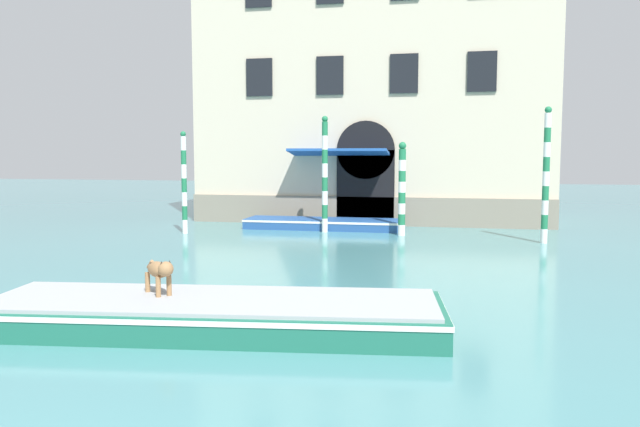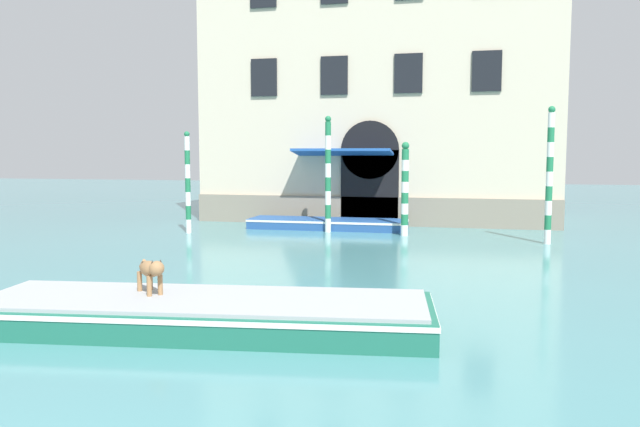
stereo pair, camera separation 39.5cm
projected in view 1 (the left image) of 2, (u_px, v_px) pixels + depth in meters
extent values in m
cube|color=beige|center=(376.00, 73.00, 27.69)|extent=(14.84, 6.00, 12.95)
cube|color=gray|center=(366.00, 211.00, 25.29)|extent=(14.84, 0.16, 1.16)
cube|color=black|center=(365.00, 188.00, 25.19)|extent=(2.34, 0.14, 3.05)
cylinder|color=black|center=(366.00, 150.00, 25.04)|extent=(2.34, 0.14, 2.34)
cube|color=black|center=(259.00, 77.00, 25.69)|extent=(1.10, 0.10, 1.53)
cube|color=black|center=(330.00, 76.00, 25.08)|extent=(1.10, 0.10, 1.53)
cube|color=black|center=(404.00, 74.00, 24.47)|extent=(1.10, 0.10, 1.53)
cube|color=black|center=(482.00, 72.00, 23.86)|extent=(1.10, 0.10, 1.53)
cube|color=#1E4C99|center=(339.00, 152.00, 24.63)|extent=(3.93, 1.40, 0.29)
cube|color=#1E6651|center=(213.00, 315.00, 10.32)|extent=(7.80, 3.14, 0.46)
cube|color=white|center=(213.00, 305.00, 10.30)|extent=(7.83, 3.17, 0.08)
cube|color=#9EA3A8|center=(213.00, 300.00, 10.29)|extent=(7.55, 2.94, 0.06)
cylinder|color=#997047|center=(169.00, 286.00, 10.47)|extent=(0.08, 0.08, 0.34)
cylinder|color=#997047|center=(158.00, 287.00, 10.36)|extent=(0.08, 0.08, 0.34)
cylinder|color=#997047|center=(158.00, 281.00, 10.86)|extent=(0.08, 0.08, 0.34)
cylinder|color=#997047|center=(148.00, 282.00, 10.75)|extent=(0.08, 0.08, 0.34)
ellipsoid|color=#997047|center=(158.00, 270.00, 10.58)|extent=(0.65, 0.63, 0.27)
ellipsoid|color=#382D23|center=(156.00, 264.00, 10.65)|extent=(0.33, 0.33, 0.09)
sphere|color=#997047|center=(166.00, 269.00, 10.30)|extent=(0.25, 0.25, 0.25)
cone|color=#382D23|center=(170.00, 263.00, 10.33)|extent=(0.08, 0.08, 0.10)
cone|color=#382D23|center=(162.00, 264.00, 10.25)|extent=(0.08, 0.08, 0.10)
cylinder|color=#997047|center=(150.00, 264.00, 10.86)|extent=(0.21, 0.19, 0.18)
cube|color=#234C8C|center=(324.00, 224.00, 24.13)|extent=(6.09, 1.66, 0.38)
cube|color=white|center=(324.00, 220.00, 24.12)|extent=(6.12, 1.69, 0.08)
cube|color=#B2B7BC|center=(324.00, 224.00, 24.13)|extent=(3.35, 1.24, 0.35)
cylinder|color=white|center=(325.00, 225.00, 23.10)|extent=(0.21, 0.21, 0.51)
cylinder|color=#1E7247|center=(325.00, 212.00, 23.05)|extent=(0.21, 0.21, 0.51)
cylinder|color=white|center=(325.00, 198.00, 23.01)|extent=(0.21, 0.21, 0.51)
cylinder|color=#1E7247|center=(325.00, 184.00, 22.96)|extent=(0.21, 0.21, 0.51)
cylinder|color=white|center=(325.00, 170.00, 22.91)|extent=(0.21, 0.21, 0.51)
cylinder|color=#1E7247|center=(325.00, 157.00, 22.86)|extent=(0.21, 0.21, 0.51)
cylinder|color=white|center=(325.00, 143.00, 22.81)|extent=(0.21, 0.21, 0.51)
cylinder|color=#1E7247|center=(325.00, 129.00, 22.76)|extent=(0.21, 0.21, 0.51)
sphere|color=#1E7247|center=(325.00, 119.00, 22.73)|extent=(0.22, 0.22, 0.22)
cylinder|color=white|center=(185.00, 227.00, 22.70)|extent=(0.19, 0.19, 0.50)
cylinder|color=#1E7247|center=(185.00, 213.00, 22.65)|extent=(0.19, 0.19, 0.50)
cylinder|color=white|center=(184.00, 199.00, 22.60)|extent=(0.19, 0.19, 0.50)
cylinder|color=#1E7247|center=(184.00, 185.00, 22.56)|extent=(0.19, 0.19, 0.50)
cylinder|color=white|center=(184.00, 171.00, 22.51)|extent=(0.19, 0.19, 0.50)
cylinder|color=#1E7247|center=(184.00, 157.00, 22.46)|extent=(0.19, 0.19, 0.50)
cylinder|color=white|center=(183.00, 143.00, 22.41)|extent=(0.19, 0.19, 0.50)
sphere|color=#1E7247|center=(183.00, 134.00, 22.38)|extent=(0.20, 0.20, 0.20)
cylinder|color=white|center=(544.00, 236.00, 20.23)|extent=(0.21, 0.21, 0.47)
cylinder|color=#1E7247|center=(544.00, 222.00, 20.19)|extent=(0.21, 0.21, 0.47)
cylinder|color=white|center=(545.00, 207.00, 20.14)|extent=(0.21, 0.21, 0.47)
cylinder|color=#1E7247|center=(545.00, 193.00, 20.10)|extent=(0.21, 0.21, 0.47)
cylinder|color=white|center=(546.00, 179.00, 20.06)|extent=(0.21, 0.21, 0.47)
cylinder|color=#1E7247|center=(546.00, 164.00, 20.01)|extent=(0.21, 0.21, 0.47)
cylinder|color=white|center=(547.00, 150.00, 19.97)|extent=(0.21, 0.21, 0.47)
cylinder|color=#1E7247|center=(547.00, 135.00, 19.92)|extent=(0.21, 0.21, 0.47)
cylinder|color=white|center=(548.00, 120.00, 19.88)|extent=(0.21, 0.21, 0.47)
sphere|color=#1E7247|center=(548.00, 110.00, 19.85)|extent=(0.22, 0.22, 0.22)
cylinder|color=white|center=(401.00, 230.00, 22.15)|extent=(0.25, 0.25, 0.38)
cylinder|color=#1E7247|center=(402.00, 219.00, 22.11)|extent=(0.25, 0.25, 0.38)
cylinder|color=white|center=(402.00, 209.00, 22.08)|extent=(0.25, 0.25, 0.38)
cylinder|color=#1E7247|center=(402.00, 198.00, 22.04)|extent=(0.25, 0.25, 0.38)
cylinder|color=white|center=(402.00, 187.00, 22.00)|extent=(0.25, 0.25, 0.38)
cylinder|color=#1E7247|center=(402.00, 176.00, 21.97)|extent=(0.25, 0.25, 0.38)
cylinder|color=white|center=(402.00, 165.00, 21.93)|extent=(0.25, 0.25, 0.38)
cylinder|color=#1E7247|center=(402.00, 154.00, 21.89)|extent=(0.25, 0.25, 0.38)
sphere|color=#1E7247|center=(403.00, 146.00, 21.86)|extent=(0.26, 0.26, 0.26)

